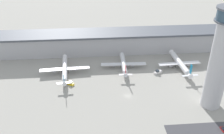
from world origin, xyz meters
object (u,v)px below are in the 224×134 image
(airplane_gate_bravo, at_px, (124,64))
(car_navy_sedan, at_px, (223,129))
(airplane_gate_alpha, at_px, (65,69))
(service_truck_catering, at_px, (158,72))
(service_truck_fuel, at_px, (70,83))
(airplane_gate_charlie, at_px, (180,63))
(control_tower, at_px, (221,57))

(airplane_gate_bravo, relative_size, car_navy_sedan, 8.58)
(airplane_gate_alpha, distance_m, service_truck_catering, 70.76)
(airplane_gate_bravo, xyz_separation_m, service_truck_catering, (25.21, -9.58, -2.89))
(airplane_gate_alpha, distance_m, service_truck_fuel, 16.03)
(airplane_gate_bravo, height_order, service_truck_fuel, airplane_gate_bravo)
(service_truck_catering, distance_m, service_truck_fuel, 66.73)
(airplane_gate_alpha, bearing_deg, airplane_gate_charlie, 1.22)
(service_truck_fuel, bearing_deg, service_truck_catering, 8.87)
(airplane_gate_alpha, xyz_separation_m, service_truck_catering, (70.53, -4.64, -3.46))
(airplane_gate_alpha, height_order, service_truck_fuel, airplane_gate_alpha)
(airplane_gate_alpha, bearing_deg, car_navy_sedan, -36.70)
(service_truck_fuel, bearing_deg, airplane_gate_alpha, 107.09)
(control_tower, relative_size, airplane_gate_charlie, 1.65)
(service_truck_fuel, distance_m, car_navy_sedan, 101.78)
(control_tower, bearing_deg, airplane_gate_charlie, 94.99)
(airplane_gate_bravo, xyz_separation_m, airplane_gate_charlie, (44.12, -3.04, 0.42))
(airplane_gate_alpha, distance_m, car_navy_sedan, 114.04)
(airplane_gate_alpha, relative_size, service_truck_fuel, 6.63)
(airplane_gate_charlie, distance_m, car_navy_sedan, 70.15)
(control_tower, relative_size, car_navy_sedan, 16.37)
(airplane_gate_charlie, bearing_deg, service_truck_fuel, -168.78)
(airplane_gate_bravo, xyz_separation_m, service_truck_fuel, (-40.73, -19.88, -3.01))
(airplane_gate_charlie, height_order, service_truck_fuel, airplane_gate_charlie)
(control_tower, bearing_deg, airplane_gate_alpha, 154.00)
(airplane_gate_alpha, height_order, airplane_gate_bravo, airplane_gate_alpha)
(control_tower, height_order, service_truck_fuel, control_tower)
(service_truck_fuel, bearing_deg, car_navy_sedan, -31.50)
(control_tower, xyz_separation_m, airplane_gate_charlie, (-4.15, 47.54, -29.28))
(car_navy_sedan, bearing_deg, airplane_gate_bravo, 122.23)
(airplane_gate_bravo, bearing_deg, service_truck_fuel, -153.99)
(airplane_gate_alpha, relative_size, car_navy_sedan, 10.25)
(service_truck_catering, height_order, service_truck_fuel, service_truck_catering)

